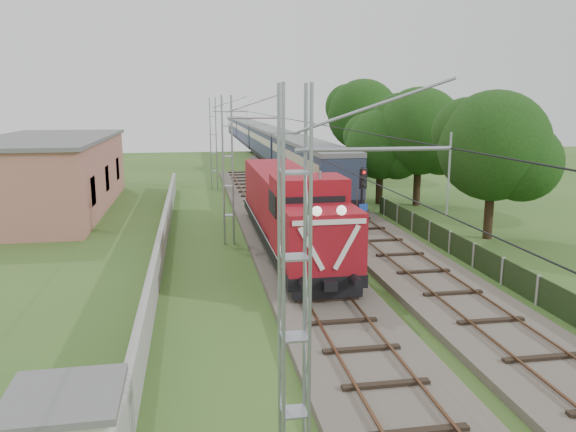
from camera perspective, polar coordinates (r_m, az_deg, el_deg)
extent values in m
plane|color=#325620|center=(20.15, 5.05, -10.85)|extent=(140.00, 140.00, 0.00)
cube|color=#6B6054|center=(26.54, 1.24, -4.89)|extent=(4.20, 70.00, 0.30)
cube|color=black|center=(26.49, 1.24, -4.47)|extent=(2.40, 70.00, 0.10)
cube|color=brown|center=(26.33, -0.58, -4.40)|extent=(0.08, 70.00, 0.05)
cube|color=brown|center=(26.64, 3.04, -4.23)|extent=(0.08, 70.00, 0.05)
cube|color=#6B6054|center=(39.96, 4.77, 0.68)|extent=(4.20, 80.00, 0.30)
cube|color=black|center=(39.92, 4.78, 0.96)|extent=(2.40, 80.00, 0.10)
cube|color=brown|center=(39.71, 3.59, 1.03)|extent=(0.08, 80.00, 0.05)
cube|color=brown|center=(40.13, 5.96, 1.11)|extent=(0.08, 80.00, 0.05)
cylinder|color=gray|center=(10.57, 8.77, 6.72)|extent=(3.00, 0.08, 0.08)
cylinder|color=gray|center=(30.19, -3.36, 9.90)|extent=(3.00, 0.08, 0.08)
cylinder|color=gray|center=(50.11, -5.93, 10.52)|extent=(3.00, 0.08, 0.08)
cylinder|color=black|center=(30.46, -0.51, 7.49)|extent=(0.03, 70.00, 0.03)
cylinder|color=black|center=(30.39, -0.51, 9.93)|extent=(0.03, 70.00, 0.03)
cube|color=#9E9E99|center=(30.83, -12.51, -1.68)|extent=(0.25, 40.00, 1.50)
cube|color=#B46961|center=(43.52, -23.14, 3.82)|extent=(8.00, 20.00, 5.00)
cube|color=#606060|center=(43.29, -23.41, 7.23)|extent=(8.40, 20.40, 0.25)
cube|color=black|center=(36.94, -19.25, 2.41)|extent=(0.10, 1.60, 1.80)
cube|color=black|center=(42.81, -17.95, 3.67)|extent=(0.10, 1.60, 1.80)
cube|color=black|center=(48.71, -16.97, 4.62)|extent=(0.10, 1.60, 1.80)
cube|color=black|center=(25.60, 20.98, -5.25)|extent=(0.05, 32.00, 1.15)
cube|color=#9E9E99|center=(38.86, 9.81, 0.92)|extent=(0.12, 0.12, 1.20)
cube|color=black|center=(29.26, 0.10, -1.58)|extent=(3.07, 17.39, 0.51)
cube|color=black|center=(24.00, 2.38, -5.30)|extent=(2.25, 3.68, 0.51)
cube|color=black|center=(34.76, -1.46, 0.01)|extent=(2.25, 3.68, 0.51)
cube|color=black|center=(21.29, 4.05, -7.85)|extent=(2.66, 0.26, 0.36)
cube|color=maroon|center=(21.86, 3.40, -2.28)|extent=(2.97, 2.56, 2.35)
sphere|color=white|center=(20.30, 2.95, 0.49)|extent=(0.37, 0.37, 0.37)
sphere|color=white|center=(20.52, 5.46, 0.57)|extent=(0.37, 0.37, 0.37)
cube|color=silver|center=(20.50, 2.40, -3.35)|extent=(1.03, 0.06, 1.71)
cube|color=silver|center=(20.81, 5.99, -3.18)|extent=(1.03, 0.06, 1.71)
cube|color=silver|center=(20.42, 4.24, -0.63)|extent=(2.76, 0.06, 0.18)
cube|color=maroon|center=(24.15, 2.08, 0.18)|extent=(3.07, 2.45, 3.27)
cube|color=black|center=(22.85, 2.72, 0.83)|extent=(2.56, 0.06, 0.92)
cube|color=maroon|center=(31.38, -0.67, 2.27)|extent=(2.86, 12.38, 2.66)
cylinder|color=black|center=(28.12, 0.32, 4.24)|extent=(0.45, 0.45, 0.41)
cylinder|color=gray|center=(23.00, 1.77, 4.13)|extent=(0.12, 0.12, 0.36)
cylinder|color=gray|center=(23.13, 3.27, 4.16)|extent=(0.12, 0.12, 0.36)
cube|color=black|center=(48.70, 2.10, 3.59)|extent=(3.01, 22.81, 0.52)
cube|color=#2A3047|center=(48.50, 2.11, 5.53)|extent=(3.11, 22.81, 2.80)
cube|color=#C0B594|center=(48.45, 2.12, 6.14)|extent=(3.15, 21.90, 0.78)
cube|color=slate|center=(48.36, 2.13, 7.37)|extent=(3.16, 22.81, 0.36)
cube|color=black|center=(72.06, -1.77, 6.19)|extent=(3.01, 22.81, 0.52)
cube|color=#2A3047|center=(71.92, -1.77, 7.50)|extent=(3.11, 22.81, 2.80)
cube|color=#C0B594|center=(71.89, -1.78, 7.91)|extent=(3.15, 21.90, 0.78)
cube|color=slate|center=(71.83, -1.78, 8.74)|extent=(3.16, 22.81, 0.36)
cube|color=black|center=(95.66, -3.75, 7.50)|extent=(3.01, 22.81, 0.52)
cube|color=#2A3047|center=(95.56, -3.76, 8.49)|extent=(3.11, 22.81, 2.80)
cube|color=#C0B594|center=(95.53, -3.76, 8.80)|extent=(3.15, 21.90, 0.78)
cube|color=slate|center=(95.49, -3.77, 9.42)|extent=(3.16, 22.81, 0.36)
cube|color=black|center=(119.36, -4.95, 8.28)|extent=(3.01, 22.81, 0.52)
cube|color=#2A3047|center=(119.28, -4.96, 9.08)|extent=(3.11, 22.81, 2.80)
cube|color=#C0B594|center=(119.26, -4.97, 9.33)|extent=(3.15, 21.90, 0.78)
cube|color=slate|center=(119.22, -4.98, 9.83)|extent=(3.16, 22.81, 0.36)
cylinder|color=black|center=(28.05, 7.48, 0.35)|extent=(0.13, 0.13, 4.52)
cube|color=black|center=(27.65, 7.65, 3.79)|extent=(0.36, 0.28, 0.99)
sphere|color=red|center=(27.50, 7.74, 4.41)|extent=(0.16, 0.16, 0.16)
sphere|color=black|center=(27.54, 7.72, 3.75)|extent=(0.16, 0.16, 0.16)
sphere|color=black|center=(27.59, 7.70, 3.10)|extent=(0.16, 0.16, 0.16)
cube|color=#193B9B|center=(27.92, 7.65, 0.85)|extent=(0.49, 0.19, 0.36)
cube|color=#606060|center=(11.94, -21.90, -16.68)|extent=(2.21, 2.21, 0.14)
cylinder|color=#3A2918|center=(33.62, 19.77, 0.95)|extent=(0.51, 0.51, 3.74)
sphere|color=black|center=(33.20, 20.17, 6.72)|extent=(6.11, 6.11, 6.11)
sphere|color=black|center=(33.12, 22.69, 5.04)|extent=(4.28, 4.28, 4.28)
sphere|color=black|center=(33.59, 17.74, 8.08)|extent=(3.97, 3.97, 3.97)
cylinder|color=#3A2918|center=(43.03, 12.99, 3.65)|extent=(0.53, 0.53, 3.92)
sphere|color=black|center=(42.70, 13.21, 8.39)|extent=(6.42, 6.42, 6.42)
sphere|color=black|center=(42.40, 15.27, 7.06)|extent=(4.49, 4.49, 4.49)
sphere|color=black|center=(43.30, 11.29, 9.46)|extent=(4.17, 4.17, 4.17)
cylinder|color=#3A2918|center=(43.22, 9.28, 3.35)|extent=(0.53, 0.53, 3.20)
sphere|color=black|center=(42.90, 9.40, 7.20)|extent=(5.24, 5.24, 5.24)
sphere|color=black|center=(42.58, 11.06, 6.12)|extent=(3.67, 3.67, 3.67)
sphere|color=black|center=(43.45, 7.88, 8.07)|extent=(3.41, 3.41, 3.41)
cylinder|color=#3A2918|center=(59.45, 7.54, 6.23)|extent=(0.53, 0.53, 4.47)
sphere|color=black|center=(59.21, 7.65, 10.14)|extent=(7.31, 7.31, 7.31)
sphere|color=black|center=(58.66, 9.32, 9.09)|extent=(5.12, 5.12, 5.12)
sphere|color=black|center=(60.07, 6.11, 10.97)|extent=(4.75, 4.75, 4.75)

